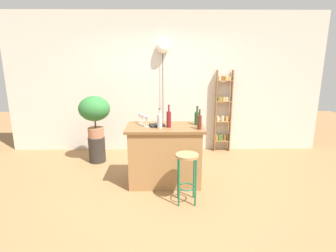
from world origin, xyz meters
TOP-DOWN VIEW (x-y plane):
  - ground at (0.00, 0.00)m, footprint 12.00×12.00m
  - back_wall at (0.00, 1.95)m, footprint 6.40×0.10m
  - kitchen_counter at (0.00, 0.30)m, footprint 1.17×0.66m
  - bar_stool at (0.29, -0.31)m, footprint 0.30×0.30m
  - spice_shelf at (1.20, 1.81)m, footprint 0.33×0.13m
  - plant_stool at (-1.28, 1.21)m, footprint 0.31×0.31m
  - potted_plant at (-1.28, 1.21)m, footprint 0.57×0.51m
  - bottle_spirits_clear at (-0.08, 0.19)m, footprint 0.08×0.08m
  - bottle_soda_blue at (0.06, 0.24)m, footprint 0.07×0.07m
  - bottle_wine_red at (0.49, 0.39)m, footprint 0.08×0.08m
  - bottle_olive_oil at (0.50, 0.13)m, footprint 0.06×0.06m
  - wine_glass_left at (-0.39, 0.48)m, footprint 0.07×0.07m
  - wine_glass_center at (-0.27, 0.27)m, footprint 0.07×0.07m
  - wine_glass_right at (-0.34, 0.37)m, footprint 0.07×0.07m
  - cookbook at (-0.12, 0.30)m, footprint 0.25×0.21m
  - pendant_globe_light at (-0.03, 1.84)m, footprint 0.26×0.26m

SIDE VIEW (x-z plane):
  - ground at x=0.00m, z-range 0.00..0.00m
  - plant_stool at x=-1.28m, z-range 0.00..0.48m
  - kitchen_counter at x=0.00m, z-range 0.00..0.92m
  - bar_stool at x=0.29m, z-range 0.16..0.85m
  - spice_shelf at x=1.20m, z-range 0.02..1.70m
  - cookbook at x=-0.12m, z-range 0.92..0.95m
  - potted_plant at x=-1.28m, z-range 0.59..1.36m
  - bottle_wine_red at x=0.49m, z-range 0.88..1.17m
  - bottle_olive_oil at x=0.50m, z-range 0.88..1.18m
  - bottle_spirits_clear at x=-0.08m, z-range 0.88..1.18m
  - wine_glass_left at x=-0.39m, z-range 0.95..1.12m
  - wine_glass_center at x=-0.27m, z-range 0.95..1.12m
  - wine_glass_right at x=-0.34m, z-range 0.95..1.12m
  - bottle_soda_blue at x=0.06m, z-range 0.88..1.22m
  - back_wall at x=0.00m, z-range 0.00..2.80m
  - pendant_globe_light at x=-0.03m, z-range 0.98..3.22m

